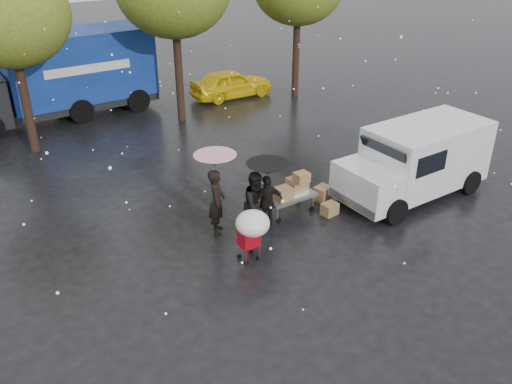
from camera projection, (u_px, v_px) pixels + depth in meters
ground at (270, 246)px, 14.29m from camera, size 90.00×90.00×0.00m
person_pink at (217, 202)px, 14.51m from camera, size 0.75×0.81×1.86m
person_middle at (257, 204)px, 14.40m from camera, size 1.02×0.86×1.85m
person_black at (267, 203)px, 14.74m from camera, size 0.98×0.51×1.60m
umbrella_pink at (215, 160)px, 13.95m from camera, size 1.12×1.12×2.30m
umbrella_black at (268, 169)px, 14.26m from camera, size 1.14×1.14×1.97m
vendor_cart at (292, 190)px, 15.56m from camera, size 1.52×0.80×1.27m
shopping_cart at (252, 226)px, 13.14m from camera, size 0.84×0.84×1.46m
white_van at (417, 159)px, 16.40m from camera, size 4.91×2.18×2.20m
blue_truck at (60, 76)px, 22.44m from camera, size 8.30×2.60×3.50m
box_ground_near at (322, 193)px, 16.47m from camera, size 0.57×0.50×0.44m
box_ground_far at (330, 209)px, 15.69m from camera, size 0.48×0.39×0.35m
yellow_taxi at (231, 83)px, 25.33m from camera, size 3.94×1.77×1.32m
tree_row at (98, 1)px, 19.08m from camera, size 21.60×4.40×7.12m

